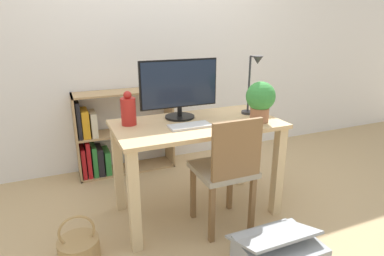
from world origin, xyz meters
TOP-DOWN VIEW (x-y plane):
  - ground_plane at (0.00, 0.00)m, footprint 10.00×10.00m
  - wall_back at (0.00, 1.16)m, footprint 8.00×0.05m
  - desk at (0.00, 0.00)m, footprint 1.24×0.66m
  - monitor at (-0.08, 0.17)m, footprint 0.62×0.23m
  - keyboard at (-0.09, -0.08)m, footprint 0.30×0.13m
  - vase at (-0.48, 0.14)m, footprint 0.11×0.11m
  - desk_lamp at (0.48, 0.01)m, footprint 0.10×0.19m
  - potted_plant at (0.44, -0.16)m, footprint 0.22×0.22m
  - chair at (0.10, -0.30)m, footprint 0.40×0.40m
  - bookshelf at (-0.54, 0.99)m, footprint 0.96×0.28m
  - basket at (-0.93, -0.23)m, footprint 0.26×0.26m

SIDE VIEW (x-z plane):
  - ground_plane at x=0.00m, z-range 0.00..0.00m
  - basket at x=-0.93m, z-range -0.08..0.25m
  - bookshelf at x=-0.54m, z-range -0.05..0.78m
  - chair at x=0.10m, z-range 0.05..0.92m
  - desk at x=0.00m, z-range 0.22..0.98m
  - keyboard at x=-0.09m, z-range 0.75..0.77m
  - vase at x=-0.48m, z-range 0.74..0.99m
  - potted_plant at x=0.44m, z-range 0.77..1.07m
  - monitor at x=-0.08m, z-range 0.77..1.23m
  - desk_lamp at x=0.48m, z-range 0.81..1.28m
  - wall_back at x=0.00m, z-range 0.00..2.60m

